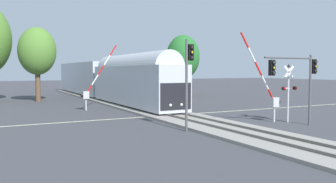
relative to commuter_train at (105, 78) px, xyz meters
name	(u,v)px	position (x,y,z in m)	size (l,w,h in m)	color
ground_plane	(168,115)	(0.00, -17.59, -2.79)	(220.00, 220.00, 0.00)	#3D3D42
road_centre_stripe	(168,115)	(0.00, -17.59, -2.79)	(44.00, 0.20, 0.01)	beige
railway_track	(168,114)	(0.00, -17.59, -2.70)	(4.40, 80.00, 0.32)	gray
commuter_train	(105,78)	(0.00, 0.00, 0.00)	(3.04, 40.98, 5.16)	#B2B7C1
crossing_gate_near	(270,94)	(4.79, -24.39, -0.72)	(3.73, 0.40, 6.36)	#B7B7BC
crossing_signal_mast	(289,87)	(5.99, -24.94, -0.22)	(1.36, 0.44, 4.21)	#B2B2B7
crossing_gate_far	(90,89)	(-4.82, -10.80, -0.75)	(3.60, 0.40, 6.22)	#B7B7BC
traffic_signal_median	(189,70)	(-2.35, -24.82, 0.99)	(0.53, 0.38, 5.66)	#4C4C51
traffic_signal_far_side	(178,74)	(5.74, -8.93, 0.54)	(0.53, 0.38, 4.96)	#4C4C51
traffic_signal_near_right	(298,72)	(5.08, -26.57, 0.83)	(4.61, 0.38, 4.82)	#4C4C51
oak_far_right	(183,57)	(12.18, 1.11, 2.92)	(4.89, 4.89, 8.93)	brown
oak_behind_train	(37,51)	(-7.99, 1.16, 3.24)	(4.43, 4.43, 8.94)	brown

